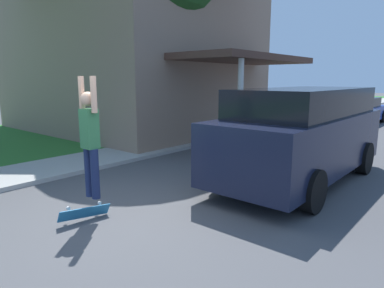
# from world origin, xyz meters

# --- Properties ---
(ground_plane) EXTENTS (120.00, 120.00, 0.00)m
(ground_plane) POSITION_xyz_m (0.00, 0.00, 0.00)
(ground_plane) COLOR #49494C
(lawn) EXTENTS (10.00, 80.00, 0.08)m
(lawn) POSITION_xyz_m (-8.00, 6.00, 0.04)
(lawn) COLOR #2D6B28
(lawn) RESTS_ON ground_plane
(sidewalk) EXTENTS (1.80, 80.00, 0.10)m
(sidewalk) POSITION_xyz_m (-3.60, 6.00, 0.05)
(sidewalk) COLOR #9E9E99
(sidewalk) RESTS_ON ground_plane
(house) EXTENTS (12.37, 8.39, 8.61)m
(house) POSITION_xyz_m (-7.79, 6.87, 4.54)
(house) COLOR #89705B
(house) RESTS_ON lawn
(suv_parked) EXTENTS (2.04, 5.16, 2.02)m
(suv_parked) POSITION_xyz_m (1.45, 3.91, 1.08)
(suv_parked) COLOR black
(suv_parked) RESTS_ON ground_plane
(car_down_street) EXTENTS (1.99, 4.38, 1.31)m
(car_down_street) POSITION_xyz_m (-0.46, 15.37, 0.65)
(car_down_street) COLOR navy
(car_down_street) RESTS_ON ground_plane
(skateboarder) EXTENTS (0.41, 0.22, 1.90)m
(skateboarder) POSITION_xyz_m (-0.21, -0.26, 1.34)
(skateboarder) COLOR #192347
(skateboarder) RESTS_ON ground_plane
(skateboard) EXTENTS (0.27, 0.82, 0.29)m
(skateboard) POSITION_xyz_m (-0.23, -0.42, 0.15)
(skateboard) COLOR #236B99
(skateboard) RESTS_ON ground_plane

